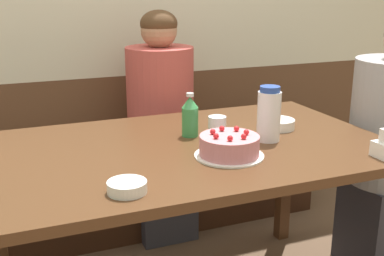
{
  "coord_description": "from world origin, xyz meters",
  "views": [
    {
      "loc": [
        -0.63,
        -1.61,
        1.34
      ],
      "look_at": [
        0.04,
        0.05,
        0.81
      ],
      "focal_mm": 45.0,
      "sensor_mm": 36.0,
      "label": 1
    }
  ],
  "objects": [
    {
      "name": "water_pitcher",
      "position": [
        0.31,
        -0.06,
        0.86
      ],
      "size": [
        0.09,
        0.09,
        0.22
      ],
      "color": "white",
      "rests_on": "dining_table"
    },
    {
      "name": "soju_bottle",
      "position": [
        0.05,
        0.11,
        0.84
      ],
      "size": [
        0.07,
        0.07,
        0.18
      ],
      "color": "#388E4C",
      "rests_on": "dining_table"
    },
    {
      "name": "bowl_rice_small",
      "position": [
        -0.33,
        -0.34,
        0.77
      ],
      "size": [
        0.12,
        0.12,
        0.03
      ],
      "color": "white",
      "rests_on": "dining_table"
    },
    {
      "name": "person_grey_tee",
      "position": [
        0.13,
        0.73,
        0.59
      ],
      "size": [
        0.35,
        0.35,
        1.22
      ],
      "rotation": [
        0.0,
        0.0,
        -1.57
      ],
      "color": "#33333D",
      "rests_on": "ground_plane"
    },
    {
      "name": "bench_seat",
      "position": [
        0.0,
        0.83,
        0.22
      ],
      "size": [
        2.13,
        0.38,
        0.43
      ],
      "color": "#381E11",
      "rests_on": "ground_plane"
    },
    {
      "name": "bowl_soup_white",
      "position": [
        0.43,
        0.07,
        0.78
      ],
      "size": [
        0.15,
        0.15,
        0.04
      ],
      "color": "white",
      "rests_on": "dining_table"
    },
    {
      "name": "glass_water_tall",
      "position": [
        0.13,
        0.03,
        0.8
      ],
      "size": [
        0.07,
        0.07,
        0.09
      ],
      "color": "silver",
      "rests_on": "dining_table"
    },
    {
      "name": "dining_table",
      "position": [
        0.0,
        0.0,
        0.67
      ],
      "size": [
        1.53,
        0.94,
        0.76
      ],
      "color": "#4C2D19",
      "rests_on": "ground_plane"
    },
    {
      "name": "birthday_cake",
      "position": [
        0.09,
        -0.17,
        0.79
      ],
      "size": [
        0.25,
        0.25,
        0.1
      ],
      "color": "white",
      "rests_on": "dining_table"
    },
    {
      "name": "back_wall",
      "position": [
        0.0,
        1.05,
        1.25
      ],
      "size": [
        4.8,
        0.04,
        2.5
      ],
      "color": "brown",
      "rests_on": "ground_plane"
    }
  ]
}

